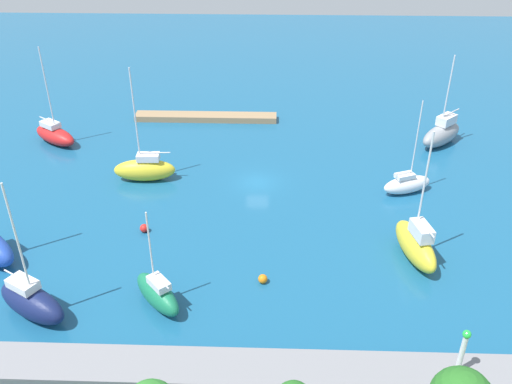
{
  "coord_description": "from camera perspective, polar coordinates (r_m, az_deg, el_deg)",
  "views": [
    {
      "loc": [
        -1.6,
        52.47,
        30.15
      ],
      "look_at": [
        0.0,
        4.58,
        1.5
      ],
      "focal_mm": 38.27,
      "sensor_mm": 36.0,
      "label": 1
    }
  ],
  "objects": [
    {
      "name": "mooring_buoy_orange",
      "position": [
        46.35,
        0.71,
        -9.07
      ],
      "size": [
        0.79,
        0.79,
        0.79
      ],
      "primitive_type": "sphere",
      "color": "orange",
      "rests_on": "water"
    },
    {
      "name": "water",
      "position": [
        60.54,
        0.15,
        1.0
      ],
      "size": [
        160.0,
        160.0,
        0.0
      ],
      "primitive_type": "plane",
      "color": "#19567F",
      "rests_on": "ground"
    },
    {
      "name": "sailboat_red_off_beacon",
      "position": [
        73.43,
        -20.29,
        5.66
      ],
      "size": [
        7.11,
        5.98,
        12.35
      ],
      "rotation": [
        0.0,
        0.0,
        2.53
      ],
      "color": "red",
      "rests_on": "water"
    },
    {
      "name": "sailboat_navy_inner_mooring",
      "position": [
        46.13,
        -22.42,
        -10.52
      ],
      "size": [
        7.0,
        5.41,
        12.04
      ],
      "rotation": [
        0.0,
        0.0,
        2.62
      ],
      "color": "#141E4C",
      "rests_on": "water"
    },
    {
      "name": "sailboat_yellow_by_breakwater",
      "position": [
        50.19,
        16.37,
        -5.25
      ],
      "size": [
        3.57,
        7.33,
        12.26
      ],
      "rotation": [
        0.0,
        0.0,
        4.93
      ],
      "color": "yellow",
      "rests_on": "water"
    },
    {
      "name": "breakwater",
      "position": [
        39.21,
        -1.15,
        -18.21
      ],
      "size": [
        72.22,
        3.27,
        1.04
      ],
      "primitive_type": "cube",
      "color": "gray",
      "rests_on": "ground"
    },
    {
      "name": "sailboat_gray_east_end",
      "position": [
        72.37,
        18.85,
        5.83
      ],
      "size": [
        6.92,
        6.79,
        11.49
      ],
      "rotation": [
        0.0,
        0.0,
        0.77
      ],
      "color": "gray",
      "rests_on": "water"
    },
    {
      "name": "mooring_buoy_red",
      "position": [
        53.35,
        -11.61,
        -3.73
      ],
      "size": [
        0.82,
        0.82,
        0.82
      ],
      "primitive_type": "sphere",
      "color": "red",
      "rests_on": "water"
    },
    {
      "name": "harbor_beacon",
      "position": [
        39.29,
        20.82,
        -15.06
      ],
      "size": [
        0.56,
        0.56,
        3.73
      ],
      "color": "silver",
      "rests_on": "breakwater"
    },
    {
      "name": "sailboat_yellow_near_pier",
      "position": [
        61.64,
        -11.54,
        2.38
      ],
      "size": [
        6.88,
        2.62,
        12.91
      ],
      "rotation": [
        0.0,
        0.0,
        0.05
      ],
      "color": "yellow",
      "rests_on": "water"
    },
    {
      "name": "pier_dock",
      "position": [
        76.32,
        -5.26,
        7.8
      ],
      "size": [
        19.48,
        2.32,
        0.8
      ],
      "primitive_type": "cube",
      "color": "#997A56",
      "rests_on": "ground"
    },
    {
      "name": "sailboat_green_outer_mooring",
      "position": [
        44.43,
        -10.25,
        -10.36
      ],
      "size": [
        5.09,
        5.46,
        8.67
      ],
      "rotation": [
        0.0,
        0.0,
        5.43
      ],
      "color": "#19724C",
      "rests_on": "water"
    },
    {
      "name": "sailboat_white_along_channel",
      "position": [
        60.38,
        15.49,
        0.82
      ],
      "size": [
        5.83,
        3.77,
        10.41
      ],
      "rotation": [
        0.0,
        0.0,
        3.51
      ],
      "color": "white",
      "rests_on": "water"
    }
  ]
}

